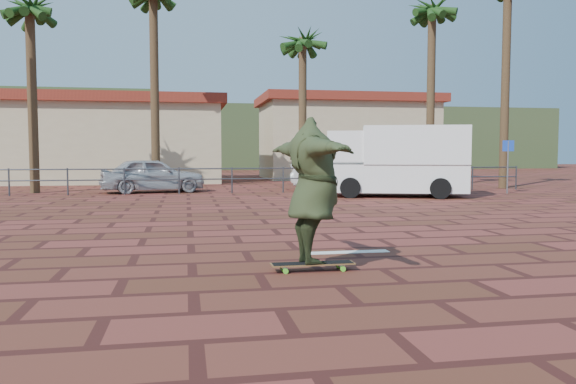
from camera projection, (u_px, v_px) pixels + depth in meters
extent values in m
plane|color=maroon|center=(287.00, 242.00, 9.81)|extent=(120.00, 120.00, 0.00)
cube|color=white|center=(345.00, 252.00, 8.76)|extent=(1.40, 0.22, 0.01)
cylinder|color=#47494F|center=(9.00, 182.00, 20.13)|extent=(0.06, 0.06, 1.00)
cylinder|color=#47494F|center=(68.00, 182.00, 20.48)|extent=(0.06, 0.06, 1.00)
cylinder|color=#47494F|center=(124.00, 181.00, 20.84)|extent=(0.06, 0.06, 1.00)
cylinder|color=#47494F|center=(179.00, 181.00, 21.20)|extent=(0.06, 0.06, 1.00)
cylinder|color=#47494F|center=(232.00, 180.00, 21.55)|extent=(0.06, 0.06, 1.00)
cylinder|color=#47494F|center=(283.00, 180.00, 21.91)|extent=(0.06, 0.06, 1.00)
cylinder|color=#47494F|center=(333.00, 179.00, 22.27)|extent=(0.06, 0.06, 1.00)
cylinder|color=#47494F|center=(381.00, 179.00, 22.62)|extent=(0.06, 0.06, 1.00)
cylinder|color=#47494F|center=(427.00, 179.00, 22.98)|extent=(0.06, 0.06, 1.00)
cylinder|color=#47494F|center=(472.00, 178.00, 23.34)|extent=(0.06, 0.06, 1.00)
cylinder|color=#47494F|center=(516.00, 178.00, 23.70)|extent=(0.06, 0.06, 1.00)
cylinder|color=#47494F|center=(232.00, 169.00, 21.52)|extent=(24.00, 0.05, 0.05)
cylinder|color=#47494F|center=(232.00, 179.00, 21.55)|extent=(24.00, 0.05, 0.05)
cylinder|color=brown|center=(32.00, 102.00, 21.48)|extent=(0.36, 0.36, 7.00)
sphere|color=#254A18|center=(29.00, 7.00, 21.23)|extent=(2.40, 2.40, 2.40)
cylinder|color=brown|center=(155.00, 93.00, 23.71)|extent=(0.36, 0.36, 8.20)
cylinder|color=brown|center=(303.00, 115.00, 25.42)|extent=(0.36, 0.36, 6.50)
sphere|color=#254A18|center=(303.00, 41.00, 25.19)|extent=(2.40, 2.40, 2.40)
cylinder|color=brown|center=(431.00, 100.00, 24.89)|extent=(0.36, 0.36, 7.80)
sphere|color=#254A18|center=(432.00, 9.00, 24.61)|extent=(2.40, 2.40, 2.40)
cylinder|color=brown|center=(505.00, 87.00, 24.40)|extent=(0.36, 0.36, 8.80)
cube|color=beige|center=(105.00, 145.00, 30.19)|extent=(12.00, 7.00, 4.00)
cube|color=maroon|center=(104.00, 102.00, 30.04)|extent=(12.60, 7.60, 0.50)
cube|color=beige|center=(346.00, 142.00, 34.64)|extent=(10.00, 6.00, 4.50)
cube|color=maroon|center=(346.00, 101.00, 34.46)|extent=(10.60, 6.60, 0.50)
cube|color=#384C28|center=(203.00, 139.00, 58.68)|extent=(70.00, 18.00, 6.00)
cube|color=olive|center=(313.00, 264.00, 7.37)|extent=(1.11, 0.24, 0.02)
cube|color=black|center=(313.00, 263.00, 7.37)|extent=(1.07, 0.22, 0.00)
cube|color=silver|center=(284.00, 267.00, 7.31)|extent=(0.06, 0.18, 0.03)
cube|color=silver|center=(341.00, 265.00, 7.45)|extent=(0.06, 0.18, 0.03)
cylinder|color=#61D62D|center=(286.00, 271.00, 7.20)|extent=(0.07, 0.03, 0.07)
cylinder|color=#61D62D|center=(283.00, 268.00, 7.42)|extent=(0.07, 0.03, 0.07)
cylinder|color=#61D62D|center=(343.00, 269.00, 7.34)|extent=(0.07, 0.03, 0.07)
cylinder|color=#61D62D|center=(338.00, 266.00, 7.56)|extent=(0.07, 0.03, 0.07)
imported|color=#2F3B1F|center=(313.00, 190.00, 7.31)|extent=(1.06, 2.42, 1.91)
cube|color=white|center=(396.00, 178.00, 19.96)|extent=(5.16, 3.28, 0.98)
cube|color=white|center=(414.00, 145.00, 19.81)|extent=(4.00, 3.00, 1.33)
cube|color=white|center=(348.00, 147.00, 20.09)|extent=(1.93, 2.29, 1.07)
cube|color=black|center=(332.00, 158.00, 20.18)|extent=(0.50, 1.46, 0.58)
cylinder|color=black|center=(350.00, 188.00, 19.25)|extent=(0.75, 0.45, 0.71)
cylinder|color=black|center=(351.00, 185.00, 21.10)|extent=(0.75, 0.45, 0.71)
cylinder|color=black|center=(440.00, 188.00, 18.89)|extent=(0.75, 0.45, 0.71)
cylinder|color=black|center=(433.00, 185.00, 20.74)|extent=(0.75, 0.45, 0.71)
imported|color=#ABAEB2|center=(153.00, 175.00, 21.98)|extent=(4.24, 2.37, 1.36)
imported|color=silver|center=(346.00, 172.00, 23.38)|extent=(4.82, 2.35, 1.52)
cylinder|color=gray|center=(508.00, 167.00, 21.41)|extent=(0.05, 0.05, 2.00)
cube|color=#193FB2|center=(508.00, 146.00, 21.35)|extent=(0.39, 0.20, 0.41)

